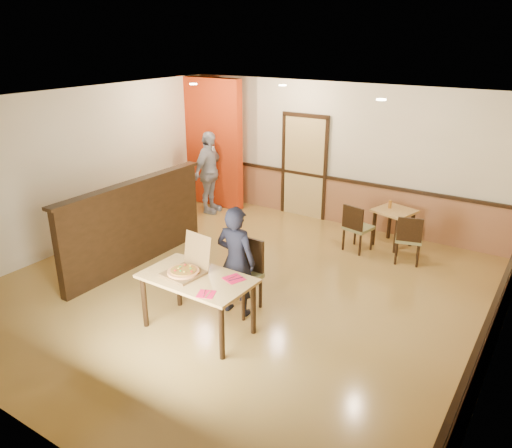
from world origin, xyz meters
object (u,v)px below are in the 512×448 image
Objects in this scene: pizza_box at (186,269)px; side_table at (394,219)px; diner_chair at (243,272)px; side_chair_left at (356,226)px; side_chair_right at (409,237)px; passerby at (209,173)px; diner at (236,261)px; condiment at (390,204)px; main_table at (197,285)px.

side_table is at bearing 77.28° from pizza_box.
diner_chair is 1.17× the size of side_chair_left.
diner_chair is 1.18× the size of side_chair_right.
passerby reaches higher than side_chair_right.
side_table is at bearing -67.51° from side_chair_right.
passerby is at bearing -52.55° from diner.
side_chair_left is 2.94m from diner.
side_table is 0.51× the size of diner.
diner is 3.64m from condiment.
passerby is 4.53m from pizza_box.
main_table is 1.67× the size of side_chair_left.
side_chair_right is at bearing -52.68° from side_table.
side_chair_right is 3.26m from diner.
side_table is 5.27× the size of condiment.
side_chair_right is 4.42m from passerby.
side_chair_left is at bearing 79.31° from diner_chair.
passerby is at bearing -17.95° from side_chair_right.
side_chair_right is at bearing -100.03° from passerby.
side_table is at bearing -114.54° from side_chair_left.
passerby is 3.85m from condiment.
side_chair_left is 0.50× the size of passerby.
side_chair_left is (0.58, 2.71, -0.08)m from diner_chair.
diner is (-1.04, -3.48, 0.27)m from side_table.
diner is at bearing -144.00° from passerby.
diner_chair reaches higher than side_chair_right.
passerby is 3.06× the size of pizza_box.
side_chair_right is 1.08× the size of side_table.
diner is 2.72× the size of pizza_box.
condiment is at bearing 158.10° from side_table.
side_chair_left is at bearing 78.99° from main_table.
passerby reaches higher than side_chair_left.
diner reaches higher than side_table.
diner is (0.16, 0.64, 0.12)m from main_table.
side_table is at bearing -112.14° from diner.
side_chair_left is (0.74, 3.50, -0.19)m from main_table.
pizza_box is at bearing -111.94° from diner_chair.
main_table is 0.83× the size of passerby.
condiment is (-0.58, 0.66, 0.29)m from side_chair_right.
side_table is at bearing -91.50° from passerby.
side_table is 3.96m from passerby.
diner_chair is 0.65× the size of diner.
side_chair_left is 1.01× the size of side_chair_right.
side_chair_right is at bearing -123.21° from diner.
main_table is 4.30m from condiment.
side_table is at bearing -21.90° from condiment.
side_chair_left is 0.93m from side_chair_right.
condiment reaches higher than side_table.
side_chair_right is at bearing 68.02° from pizza_box.
side_chair_left is 3.50m from passerby.
side_chair_left is at bearing -118.32° from condiment.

